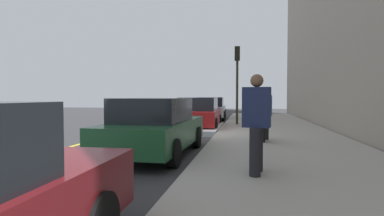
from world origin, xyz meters
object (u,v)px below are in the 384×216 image
at_px(pedestrian_blue_coat, 264,113).
at_px(traffic_light_pole, 237,71).
at_px(parked_car_red, 199,113).
at_px(pedestrian_grey_coat, 257,104).
at_px(parked_car_green, 155,127).
at_px(pedestrian_olive_coat, 261,102).
at_px(parked_car_silver, 211,109).
at_px(rolling_suitcase, 261,134).
at_px(pedestrian_navy_coat, 257,121).

bearing_deg(pedestrian_blue_coat, traffic_light_pole, 10.31).
distance_m(parked_car_red, pedestrian_grey_coat, 7.34).
xyz_separation_m(parked_car_green, pedestrian_olive_coat, (16.14, -3.46, 0.36)).
relative_size(parked_car_green, traffic_light_pole, 1.12).
xyz_separation_m(parked_car_silver, rolling_suitcase, (-10.71, -2.82, -0.35)).
bearing_deg(traffic_light_pole, parked_car_silver, 21.63).
xyz_separation_m(parked_car_silver, pedestrian_grey_coat, (0.69, -3.06, 0.29)).
bearing_deg(parked_car_silver, pedestrian_olive_coat, -44.49).
bearing_deg(pedestrian_grey_coat, rolling_suitcase, 178.81).
xyz_separation_m(parked_car_silver, pedestrian_blue_coat, (-10.35, -2.90, 0.28)).
height_order(pedestrian_navy_coat, traffic_light_pole, traffic_light_pole).
xyz_separation_m(parked_car_silver, traffic_light_pole, (-4.73, -1.88, 2.08)).
distance_m(parked_car_silver, pedestrian_olive_coat, 4.93).
bearing_deg(parked_car_silver, pedestrian_navy_coat, -170.20).
bearing_deg(pedestrian_blue_coat, rolling_suitcase, 167.81).
bearing_deg(parked_car_red, traffic_light_pole, -52.84).
xyz_separation_m(pedestrian_grey_coat, pedestrian_navy_coat, (-15.44, 0.51, 0.06)).
bearing_deg(pedestrian_olive_coat, traffic_light_pole, 169.19).
bearing_deg(pedestrian_grey_coat, parked_car_green, 167.01).
xyz_separation_m(parked_car_red, traffic_light_pole, (1.31, -1.73, 2.08)).
distance_m(pedestrian_blue_coat, pedestrian_olive_coat, 13.88).
height_order(parked_car_green, pedestrian_olive_coat, pedestrian_olive_coat).
relative_size(parked_car_red, rolling_suitcase, 5.07).
bearing_deg(pedestrian_blue_coat, pedestrian_grey_coat, -0.83).
height_order(pedestrian_grey_coat, pedestrian_navy_coat, pedestrian_navy_coat).
bearing_deg(parked_car_green, rolling_suitcase, -56.02).
relative_size(pedestrian_grey_coat, rolling_suitcase, 1.97).
xyz_separation_m(pedestrian_blue_coat, pedestrian_olive_coat, (13.86, -0.55, 0.08)).
bearing_deg(pedestrian_blue_coat, parked_car_green, 127.95).
bearing_deg(rolling_suitcase, pedestrian_grey_coat, -1.19).
distance_m(parked_car_silver, pedestrian_grey_coat, 3.15).
bearing_deg(parked_car_silver, parked_car_red, -178.65).
relative_size(parked_car_silver, traffic_light_pole, 1.09).
xyz_separation_m(parked_car_red, rolling_suitcase, (-4.67, -2.68, -0.35)).
relative_size(traffic_light_pole, rolling_suitcase, 4.58).
bearing_deg(traffic_light_pole, pedestrian_olive_coat, -10.81).
xyz_separation_m(parked_car_red, pedestrian_olive_coat, (9.55, -3.31, 0.36)).
bearing_deg(pedestrian_navy_coat, pedestrian_olive_coat, -2.83).
xyz_separation_m(pedestrian_blue_coat, rolling_suitcase, (-0.36, 0.08, -0.64)).
relative_size(pedestrian_grey_coat, pedestrian_navy_coat, 0.93).
bearing_deg(pedestrian_blue_coat, parked_car_red, 32.59).
xyz_separation_m(pedestrian_navy_coat, rolling_suitcase, (4.04, -0.27, -0.71)).
xyz_separation_m(parked_car_red, parked_car_silver, (6.04, 0.14, -0.00)).
relative_size(pedestrian_grey_coat, pedestrian_blue_coat, 1.01).
relative_size(parked_car_red, pedestrian_blue_coat, 2.61).
height_order(parked_car_red, pedestrian_blue_coat, pedestrian_blue_coat).
height_order(pedestrian_blue_coat, traffic_light_pole, traffic_light_pole).
bearing_deg(pedestrian_grey_coat, pedestrian_blue_coat, 179.17).
height_order(parked_car_green, pedestrian_navy_coat, pedestrian_navy_coat).
distance_m(parked_car_red, pedestrian_blue_coat, 5.13).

